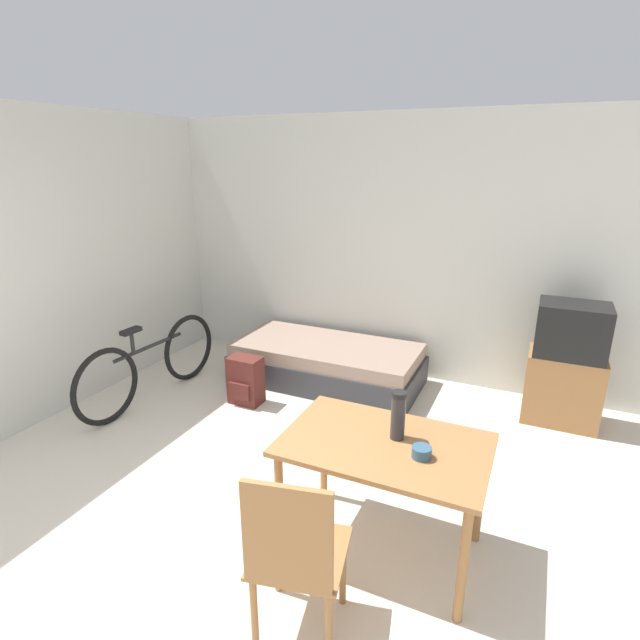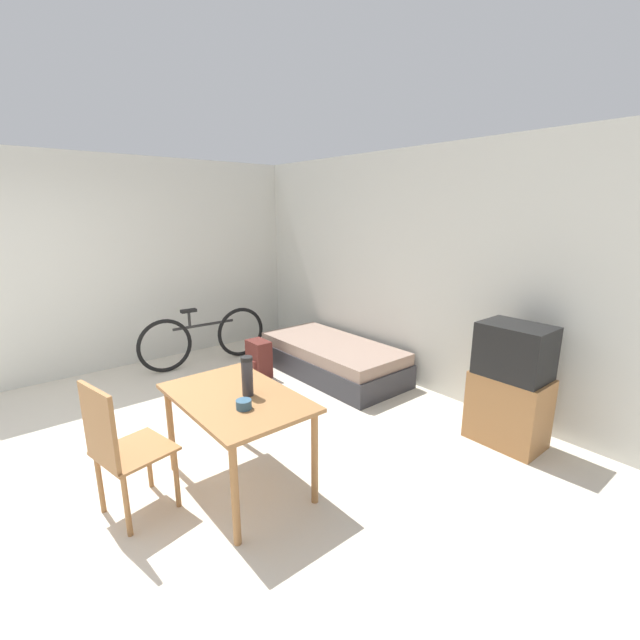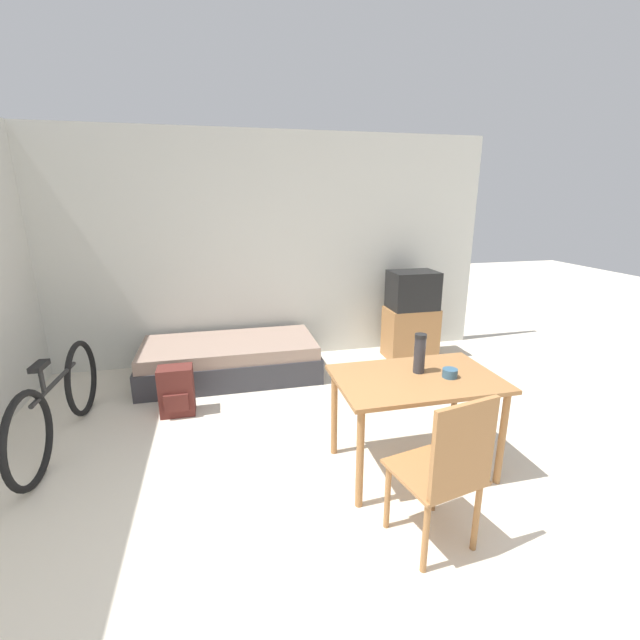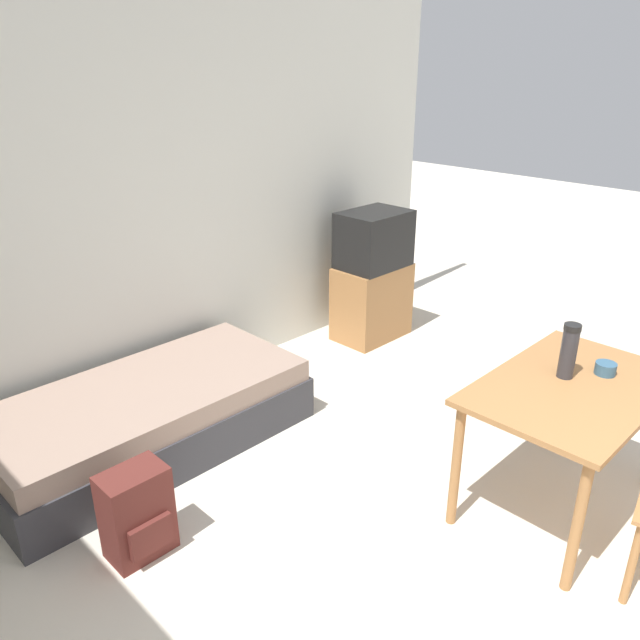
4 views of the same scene
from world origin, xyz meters
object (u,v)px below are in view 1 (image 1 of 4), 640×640
object	(u,v)px
backpack	(245,380)
daybed	(327,363)
tv	(566,365)
thermos_flask	(398,413)
bicycle	(151,364)
dining_table	(384,457)
mate_bowl	(422,452)
wooden_chair	(294,553)

from	to	relation	value
backpack	daybed	bearing A→B (deg)	55.95
tv	thermos_flask	world-z (taller)	tv
bicycle	dining_table	bearing A→B (deg)	-20.04
mate_bowl	thermos_flask	bearing A→B (deg)	142.45
bicycle	thermos_flask	xyz separation A→B (m)	(2.70, -0.89, 0.54)
wooden_chair	mate_bowl	bearing A→B (deg)	60.51
bicycle	daybed	bearing A→B (deg)	37.40
dining_table	mate_bowl	size ratio (longest dim) A/B	10.92
mate_bowl	backpack	xyz separation A→B (m)	(-2.00, 1.33, -0.54)
bicycle	backpack	world-z (taller)	bicycle
tv	mate_bowl	world-z (taller)	tv
daybed	thermos_flask	size ratio (longest dim) A/B	6.64
bicycle	mate_bowl	bearing A→B (deg)	-19.69
daybed	tv	bearing A→B (deg)	2.98
mate_bowl	backpack	world-z (taller)	mate_bowl
wooden_chair	thermos_flask	xyz separation A→B (m)	(0.23, 0.85, 0.35)
daybed	bicycle	world-z (taller)	bicycle
daybed	tv	size ratio (longest dim) A/B	1.77
daybed	mate_bowl	bearing A→B (deg)	-54.71
daybed	bicycle	distance (m)	1.76
wooden_chair	backpack	xyz separation A→B (m)	(-1.60, 2.04, -0.32)
dining_table	bicycle	distance (m)	2.84
dining_table	thermos_flask	size ratio (longest dim) A/B	3.96
backpack	thermos_flask	bearing A→B (deg)	-33.26
tv	dining_table	size ratio (longest dim) A/B	0.95
bicycle	backpack	size ratio (longest dim) A/B	3.78
daybed	mate_bowl	distance (m)	2.63
thermos_flask	tv	bearing A→B (deg)	65.95
thermos_flask	backpack	xyz separation A→B (m)	(-1.82, 1.20, -0.67)
daybed	tv	distance (m)	2.26
tv	bicycle	size ratio (longest dim) A/B	0.62
mate_bowl	backpack	distance (m)	2.46
tv	mate_bowl	distance (m)	2.35
tv	daybed	bearing A→B (deg)	-177.02
wooden_chair	bicycle	world-z (taller)	wooden_chair
dining_table	backpack	size ratio (longest dim) A/B	2.47
thermos_flask	mate_bowl	size ratio (longest dim) A/B	2.76
tv	mate_bowl	size ratio (longest dim) A/B	10.37
daybed	thermos_flask	world-z (taller)	thermos_flask
daybed	wooden_chair	xyz separation A→B (m)	(1.08, -2.81, 0.34)
wooden_chair	bicycle	bearing A→B (deg)	144.86
mate_bowl	wooden_chair	bearing A→B (deg)	-119.49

